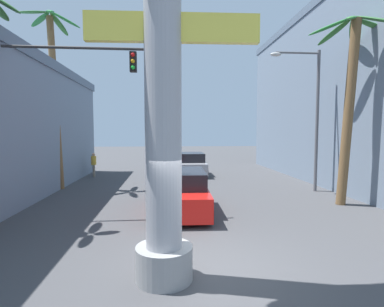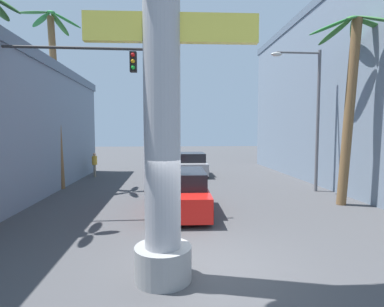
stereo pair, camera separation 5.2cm
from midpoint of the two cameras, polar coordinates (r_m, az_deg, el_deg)
ground_plane at (r=16.84m, az=-1.83°, el=-6.27°), size 90.82×90.82×0.00m
neon_sign_pole at (r=6.36m, az=-5.81°, el=22.81°), size 3.80×1.18×10.48m
street_lamp at (r=16.37m, az=21.45°, el=8.31°), size 2.58×0.28×7.11m
traffic_light_mast at (r=11.79m, az=-25.90°, el=9.85°), size 5.56×0.32×6.08m
car_lead at (r=11.72m, az=-2.34°, el=-7.23°), size 2.26×4.88×1.56m
car_far at (r=21.17m, az=-0.22°, el=-2.10°), size 2.00×4.27×1.56m
palm_tree_mid_left at (r=17.59m, az=-24.87°, el=11.98°), size 2.91×3.00×9.23m
palm_tree_near_right at (r=14.01m, az=27.73°, el=10.94°), size 3.55×3.32×7.76m
pedestrian_far_left at (r=21.32m, az=-18.28°, el=-1.70°), size 0.44×0.44×1.62m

